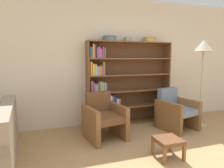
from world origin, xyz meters
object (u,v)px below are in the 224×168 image
object	(u,v)px
bookshelf	(121,85)
footstool	(168,142)
armchair_leather	(104,118)
armchair_cushioned	(176,111)
floor_lamp	(203,52)
bowl_olive	(109,38)
bowl_slate	(149,39)
bowl_brass	(128,39)

from	to	relation	value
bookshelf	footstool	world-z (taller)	bookshelf
armchair_leather	armchair_cushioned	bearing A→B (deg)	169.89
floor_lamp	armchair_leather	bearing A→B (deg)	179.24
bowl_olive	armchair_leather	xyz separation A→B (m)	(-0.32, -0.64, -1.49)
bookshelf	bowl_slate	bearing A→B (deg)	-1.21
armchair_cushioned	bowl_brass	bearing A→B (deg)	-51.08
bowl_olive	bookshelf	bearing A→B (deg)	2.91
bowl_brass	floor_lamp	size ratio (longest dim) A/B	0.10
floor_lamp	armchair_cushioned	bearing A→B (deg)	177.33
armchair_cushioned	floor_lamp	size ratio (longest dim) A/B	0.45
bookshelf	bowl_brass	distance (m)	0.99
bowl_olive	bowl_brass	distance (m)	0.41
bowl_slate	armchair_cushioned	distance (m)	1.66
armchair_cushioned	floor_lamp	distance (m)	1.35
bowl_brass	bowl_slate	bearing A→B (deg)	0.00
armchair_leather	armchair_cushioned	distance (m)	1.55
bowl_olive	bowl_brass	xyz separation A→B (m)	(0.41, 0.00, -0.01)
bookshelf	floor_lamp	distance (m)	1.85
armchair_leather	footstool	xyz separation A→B (m)	(0.69, -1.02, -0.14)
bookshelf	bowl_olive	world-z (taller)	bowl_olive
bowl_slate	footstool	world-z (taller)	bowl_slate
bookshelf	bowl_slate	size ratio (longest dim) A/B	6.99
bowl_brass	armchair_leather	world-z (taller)	bowl_brass
bowl_olive	armchair_cushioned	size ratio (longest dim) A/B	0.36
bowl_olive	footstool	size ratio (longest dim) A/B	0.82
bookshelf	footstool	distance (m)	1.79
armchair_leather	footstool	world-z (taller)	armchair_leather
footstool	bowl_brass	bearing A→B (deg)	88.74
floor_lamp	footstool	world-z (taller)	floor_lamp
bowl_slate	armchair_leather	size ratio (longest dim) A/B	0.33
bookshelf	armchair_leather	size ratio (longest dim) A/B	2.31
armchair_leather	footstool	distance (m)	1.24
armchair_leather	armchair_cushioned	size ratio (longest dim) A/B	1.00
bowl_slate	bookshelf	bearing A→B (deg)	178.79
bookshelf	footstool	xyz separation A→B (m)	(0.10, -1.67, -0.64)
floor_lamp	footstool	size ratio (longest dim) A/B	5.10
bowl_olive	bowl_brass	size ratio (longest dim) A/B	1.58
bowl_olive	floor_lamp	world-z (taller)	bowl_olive
bowl_brass	footstool	world-z (taller)	bowl_brass
bowl_olive	floor_lamp	distance (m)	1.97
bowl_slate	footstool	size ratio (longest dim) A/B	0.76
bookshelf	footstool	size ratio (longest dim) A/B	5.28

